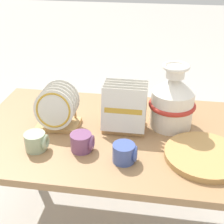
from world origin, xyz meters
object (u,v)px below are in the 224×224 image
at_px(wicker_charger_stack, 204,155).
at_px(ceramic_vase, 172,101).
at_px(mug_sage_glaze, 36,142).
at_px(mug_cobalt_glaze, 125,153).
at_px(dish_rack_round_plates, 57,111).
at_px(dish_rack_square_plates, 125,111).
at_px(mug_plum_glaze, 82,142).

bearing_deg(wicker_charger_stack, ceramic_vase, 119.25).
bearing_deg(mug_sage_glaze, mug_cobalt_glaze, -3.36).
xyz_separation_m(wicker_charger_stack, mug_cobalt_glaze, (-0.33, -0.07, 0.03)).
xyz_separation_m(dish_rack_round_plates, mug_cobalt_glaze, (0.36, -0.22, -0.05)).
relative_size(dish_rack_round_plates, dish_rack_square_plates, 0.95).
xyz_separation_m(mug_cobalt_glaze, mug_sage_glaze, (-0.40, 0.02, 0.00)).
bearing_deg(dish_rack_square_plates, dish_rack_round_plates, -173.17).
height_order(ceramic_vase, wicker_charger_stack, ceramic_vase).
bearing_deg(mug_plum_glaze, mug_sage_glaze, -172.35).
relative_size(ceramic_vase, wicker_charger_stack, 0.95).
bearing_deg(mug_sage_glaze, wicker_charger_stack, 3.83).
bearing_deg(mug_plum_glaze, dish_rack_square_plates, 52.68).
bearing_deg(mug_sage_glaze, mug_plum_glaze, 7.65).
height_order(ceramic_vase, mug_sage_glaze, ceramic_vase).
bearing_deg(dish_rack_round_plates, mug_cobalt_glaze, -31.74).
height_order(mug_cobalt_glaze, mug_sage_glaze, same).
relative_size(wicker_charger_stack, mug_cobalt_glaze, 3.28).
height_order(ceramic_vase, mug_plum_glaze, ceramic_vase).
bearing_deg(dish_rack_round_plates, mug_plum_glaze, -46.28).
bearing_deg(dish_rack_round_plates, ceramic_vase, 10.41).
distance_m(dish_rack_round_plates, dish_rack_square_plates, 0.33).
relative_size(mug_cobalt_glaze, mug_sage_glaze, 1.00).
xyz_separation_m(dish_rack_round_plates, mug_plum_glaze, (0.17, -0.17, -0.05)).
height_order(ceramic_vase, dish_rack_square_plates, ceramic_vase).
distance_m(dish_rack_round_plates, mug_cobalt_glaze, 0.43).
relative_size(ceramic_vase, dish_rack_round_plates, 1.49).
distance_m(wicker_charger_stack, mug_sage_glaze, 0.73).
relative_size(wicker_charger_stack, mug_sage_glaze, 3.28).
height_order(dish_rack_round_plates, dish_rack_square_plates, dish_rack_square_plates).
bearing_deg(mug_plum_glaze, ceramic_vase, 35.27).
height_order(ceramic_vase, mug_cobalt_glaze, ceramic_vase).
height_order(mug_plum_glaze, mug_sage_glaze, same).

